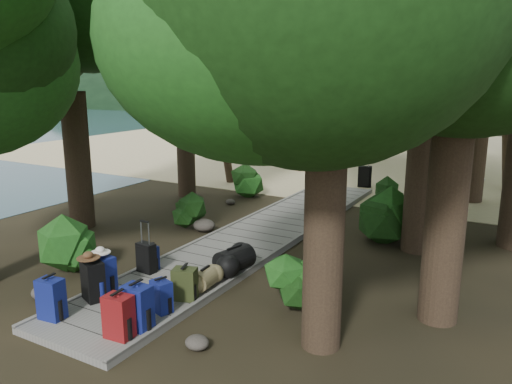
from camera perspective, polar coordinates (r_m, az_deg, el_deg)
The scene contains 47 objects.
ground at distance 11.48m, azimuth -2.01°, elevation -6.56°, with size 120.00×120.00×0.00m, color #2E2617.
sand_beach at distance 26.12m, azimuth 16.74°, elevation 4.07°, with size 40.00×22.00×0.02m, color #C3B784.
water_bay at distance 51.04m, azimuth -18.31°, elevation 8.12°, with size 50.00×60.00×0.02m, color #26444F.
distant_hill at distance 73.31m, azimuth -9.14°, elevation 9.92°, with size 32.00×16.00×12.00m, color black.
boardwalk at distance 12.28m, azimuth 0.44°, elevation -4.93°, with size 2.00×12.00×0.12m, color slate.
backpack_left_a at distance 8.62m, azimuth -22.38°, elevation -11.02°, with size 0.39×0.27×0.73m, color navy, non-canonical shape.
backpack_left_b at distance 9.06m, azimuth -18.15°, elevation -9.38°, with size 0.41×0.29×0.76m, color black, non-canonical shape.
backpack_left_c at distance 9.26m, azimuth -17.02°, elevation -8.82°, with size 0.40×0.29×0.75m, color navy, non-canonical shape.
backpack_left_d at distance 10.18m, azimuth -12.06°, elevation -7.16°, with size 0.35×0.25×0.53m, color navy, non-canonical shape.
backpack_right_a at distance 7.74m, azimuth -15.43°, elevation -13.33°, with size 0.40×0.29×0.72m, color maroon, non-canonical shape.
backpack_right_b at distance 7.90m, azimuth -13.41°, elevation -12.45°, with size 0.42×0.30×0.76m, color navy, non-canonical shape.
backpack_right_c at distance 8.38m, azimuth -10.76°, elevation -11.44°, with size 0.34×0.24×0.58m, color navy, non-canonical shape.
backpack_right_d at distance 8.75m, azimuth -8.14°, elevation -10.17°, with size 0.40×0.29×0.61m, color #313B1B, non-canonical shape.
duffel_right_khaki at distance 9.18m, azimuth -5.81°, elevation -9.80°, with size 0.36×0.54×0.36m, color olive, non-canonical shape.
duffel_right_black at distance 9.87m, azimuth -2.49°, elevation -7.72°, with size 0.48×0.76×0.48m, color black, non-canonical shape.
suitcase_on_boardwalk at distance 10.03m, azimuth -12.42°, elevation -7.34°, with size 0.38×0.21×0.59m, color black, non-canonical shape.
lone_suitcase_on_sand at distance 18.11m, azimuth 12.32°, elevation 1.74°, with size 0.47×0.27×0.74m, color black, non-canonical shape.
hat_brown at distance 8.89m, azimuth -18.63°, elevation -6.82°, with size 0.39×0.39×0.12m, color #51351E, non-canonical shape.
hat_white at distance 9.12m, azimuth -17.40°, elevation -6.29°, with size 0.35×0.35×0.12m, color silver, non-canonical shape.
kayak at distance 21.19m, azimuth 5.93°, elevation 2.97°, with size 0.61×2.81×0.28m, color #9F120D.
sun_lounger at distance 20.27m, azimuth 23.30°, elevation 2.03°, with size 0.65×2.01×0.65m, color silver, non-canonical shape.
tree_right_a at distance 6.71m, azimuth 8.42°, elevation 14.88°, with size 4.90×4.90×8.17m, color black, non-canonical shape.
tree_right_b at distance 8.03m, azimuth 22.50°, elevation 16.39°, with size 4.99×4.99×8.91m, color black, non-canonical shape.
tree_right_c at distance 11.42m, azimuth 19.71°, elevation 18.36°, with size 5.84×5.84×10.10m, color black, non-canonical shape.
tree_right_e at distance 16.79m, azimuth 24.84°, elevation 15.93°, with size 5.59×5.59×10.06m, color black, non-canonical shape.
tree_left_b at distance 13.42m, azimuth -20.67°, elevation 15.46°, with size 5.12×5.12×9.21m, color black, non-canonical shape.
tree_left_c at distance 16.27m, azimuth -8.34°, elevation 14.14°, with size 4.82×4.82×8.39m, color black, non-canonical shape.
tree_back_a at distance 25.62m, azimuth 13.82°, elevation 14.41°, with size 5.33×5.33×9.22m, color black, non-canonical shape.
tree_back_b at distance 25.02m, azimuth 20.97°, elevation 13.90°, with size 5.13×5.13×9.15m, color black, non-canonical shape.
tree_back_d at distance 26.27m, azimuth 5.68°, elevation 14.44°, with size 5.41×5.41×9.01m, color black, non-canonical shape.
palm_right_a at distance 15.96m, azimuth 20.08°, elevation 13.17°, with size 4.80×4.80×8.19m, color #134616, non-canonical shape.
palm_right_c at distance 21.57m, azimuth 22.10°, elevation 10.91°, with size 4.26×4.26×6.78m, color #134616, non-canonical shape.
palm_left_a at distance 18.28m, azimuth -3.76°, elevation 10.93°, with size 4.00×4.00×6.36m, color #134616, non-canonical shape.
rock_left_a at distance 9.76m, azimuth -23.10°, elevation -10.52°, with size 0.45×0.41×0.25m, color #4C473F, non-canonical shape.
rock_left_b at distance 11.57m, azimuth -21.49°, elevation -6.82°, with size 0.37×0.33×0.20m, color #4C473F, non-canonical shape.
rock_left_c at distance 12.79m, azimuth -5.95°, elevation -3.80°, with size 0.58×0.52×0.32m, color #4C473F, non-canonical shape.
rock_left_d at distance 15.41m, azimuth -2.94°, elevation -1.12°, with size 0.29×0.27×0.16m, color #4C473F, non-canonical shape.
rock_right_a at distance 7.59m, azimuth -6.76°, elevation -16.71°, with size 0.36×0.33×0.20m, color #4C473F, non-canonical shape.
rock_right_b at distance 9.50m, azimuth 6.72°, elevation -10.01°, with size 0.54×0.49×0.30m, color #4C473F, non-canonical shape.
rock_right_c at distance 12.13m, azimuth 7.95°, elevation -5.13°, with size 0.35×0.31×0.19m, color #4C473F, non-canonical shape.
rock_right_d at distance 13.82m, azimuth 15.18°, elevation -2.98°, with size 0.52×0.47×0.29m, color #4C473F, non-canonical shape.
shrub_left_a at distance 10.58m, azimuth -20.45°, elevation -6.27°, with size 1.11×1.11×1.00m, color #194715, non-canonical shape.
shrub_left_b at distance 12.88m, azimuth -7.49°, elevation -2.34°, with size 1.02×1.02×0.92m, color #194715, non-canonical shape.
shrub_left_c at distance 16.34m, azimuth -1.37°, elevation 1.49°, with size 1.28×1.28×1.15m, color #194715, non-canonical shape.
shrub_right_a at distance 8.58m, azimuth 4.44°, elevation -9.96°, with size 1.13×1.13×1.01m, color #194715, non-canonical shape.
shrub_right_b at distance 12.18m, azimuth 14.68°, elevation -2.71°, with size 1.40×1.40×1.26m, color #194715, non-canonical shape.
shrub_right_c at distance 15.47m, azimuth 15.16°, elevation -0.40°, with size 0.82×0.82×0.74m, color #194715, non-canonical shape.
Camera 1 is at (5.69, -9.20, 3.86)m, focal length 35.00 mm.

